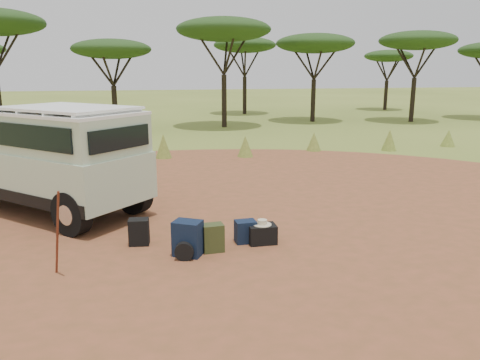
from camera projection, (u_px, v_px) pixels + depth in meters
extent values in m
plane|color=olive|center=(194.00, 241.00, 8.93)|extent=(140.00, 140.00, 0.00)
cylinder|color=brown|center=(194.00, 241.00, 8.93)|extent=(23.00, 23.00, 0.01)
cone|color=olive|center=(79.00, 150.00, 16.94)|extent=(0.60, 0.60, 0.70)
cone|color=olive|center=(163.00, 146.00, 17.18)|extent=(0.60, 0.60, 0.90)
cone|color=olive|center=(245.00, 146.00, 17.45)|extent=(0.60, 0.60, 0.80)
cone|color=olive|center=(314.00, 142.00, 18.76)|extent=(0.60, 0.60, 0.75)
cone|color=olive|center=(389.00, 140.00, 18.82)|extent=(0.60, 0.60, 0.85)
cone|color=olive|center=(448.00, 138.00, 19.86)|extent=(0.60, 0.60, 0.70)
cylinder|color=black|center=(115.00, 108.00, 25.51)|extent=(0.28, 0.28, 2.34)
ellipsoid|color=#183714|center=(111.00, 49.00, 24.80)|extent=(4.20, 4.20, 1.05)
cylinder|color=black|center=(224.00, 101.00, 26.35)|extent=(0.28, 0.28, 2.93)
ellipsoid|color=#183714|center=(224.00, 29.00, 25.46)|extent=(5.20, 5.20, 1.30)
cylinder|color=black|center=(313.00, 101.00, 29.28)|extent=(0.28, 0.28, 2.61)
ellipsoid|color=#183714|center=(315.00, 43.00, 28.49)|extent=(4.80, 4.80, 1.20)
cylinder|color=black|center=(413.00, 100.00, 29.13)|extent=(0.28, 0.28, 2.70)
ellipsoid|color=#183714|center=(418.00, 40.00, 28.31)|extent=(4.60, 4.60, 1.15)
cylinder|color=black|center=(245.00, 95.00, 34.33)|extent=(0.28, 0.28, 2.70)
ellipsoid|color=#183714|center=(245.00, 45.00, 33.51)|extent=(4.50, 4.50, 1.12)
cylinder|color=black|center=(386.00, 95.00, 37.88)|extent=(0.28, 0.28, 2.34)
ellipsoid|color=#183714|center=(389.00, 56.00, 37.17)|extent=(3.80, 3.80, 0.95)
cube|color=#B1CAAC|center=(48.00, 170.00, 10.64)|extent=(4.82, 4.76, 1.01)
cube|color=black|center=(49.00, 186.00, 10.73)|extent=(4.77, 4.72, 0.26)
cube|color=#B1CAAC|center=(69.00, 133.00, 10.00)|extent=(3.45, 3.43, 0.80)
cube|color=white|center=(68.00, 113.00, 9.90)|extent=(3.48, 3.46, 0.06)
cube|color=white|center=(67.00, 108.00, 9.88)|extent=(3.23, 3.21, 0.05)
cube|color=#B1CAAC|center=(5.00, 139.00, 11.27)|extent=(2.56, 2.56, 0.21)
cube|color=black|center=(27.00, 127.00, 10.74)|extent=(1.25, 1.29, 0.56)
cube|color=black|center=(29.00, 137.00, 9.19)|extent=(1.84, 1.79, 0.48)
cube|color=black|center=(104.00, 127.00, 10.79)|extent=(1.84, 1.79, 0.48)
cube|color=black|center=(120.00, 138.00, 9.23)|extent=(1.14, 1.17, 0.44)
cylinder|color=black|center=(63.00, 128.00, 11.49)|extent=(0.12, 0.12, 0.88)
cylinder|color=black|center=(33.00, 176.00, 12.39)|extent=(0.85, 0.84, 0.90)
cylinder|color=black|center=(72.00, 213.00, 9.13)|extent=(0.85, 0.84, 0.90)
cylinder|color=black|center=(134.00, 194.00, 10.55)|extent=(0.85, 0.84, 0.90)
cylinder|color=#602816|center=(57.00, 234.00, 7.20)|extent=(0.25, 0.43, 1.45)
cube|color=black|center=(139.00, 232.00, 8.67)|extent=(0.39, 0.31, 0.50)
cube|color=#12203A|center=(188.00, 238.00, 8.16)|extent=(0.59, 0.54, 0.63)
cube|color=#3F4620|center=(213.00, 238.00, 8.35)|extent=(0.39, 0.29, 0.51)
cube|color=#12203A|center=(245.00, 232.00, 8.79)|extent=(0.39, 0.30, 0.43)
cube|color=black|center=(262.00, 234.00, 8.76)|extent=(0.52, 0.37, 0.36)
cylinder|color=black|center=(185.00, 249.00, 8.07)|extent=(0.39, 0.39, 0.33)
cylinder|color=beige|center=(262.00, 225.00, 8.71)|extent=(0.35, 0.35, 0.01)
cylinder|color=beige|center=(262.00, 222.00, 8.70)|extent=(0.17, 0.17, 0.09)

